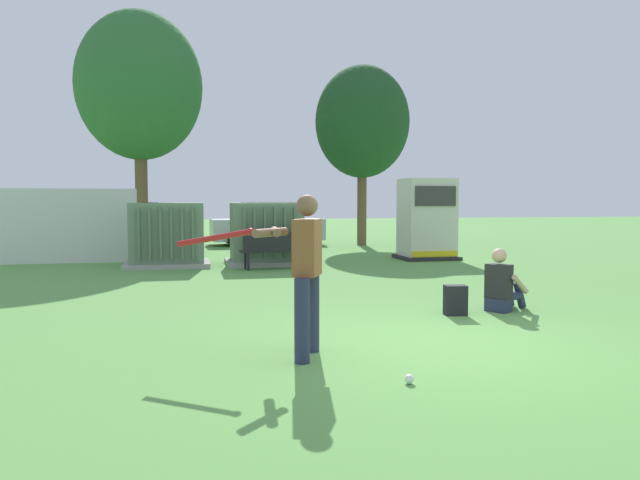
{
  "coord_description": "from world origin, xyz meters",
  "views": [
    {
      "loc": [
        -2.85,
        -6.45,
        1.67
      ],
      "look_at": [
        -0.65,
        3.5,
        1.0
      ],
      "focal_mm": 33.36,
      "sensor_mm": 36.0,
      "label": 1
    }
  ],
  "objects_px": {
    "parked_car_leftmost": "(123,226)",
    "transformer_mid_west": "(266,234)",
    "transformer_west": "(167,236)",
    "generator_enclosure": "(427,220)",
    "park_bench": "(278,247)",
    "seated_spectator": "(502,286)",
    "backpack": "(455,300)",
    "sports_ball": "(409,379)",
    "batter": "(302,266)",
    "parked_car_left_of_center": "(268,225)"
  },
  "relations": [
    {
      "from": "sports_ball",
      "to": "seated_spectator",
      "type": "xyz_separation_m",
      "value": [
        2.69,
        3.12,
        0.33
      ]
    },
    {
      "from": "parked_car_left_of_center",
      "to": "batter",
      "type": "bearing_deg",
      "value": -96.19
    },
    {
      "from": "parked_car_leftmost",
      "to": "park_bench",
      "type": "bearing_deg",
      "value": -61.41
    },
    {
      "from": "sports_ball",
      "to": "seated_spectator",
      "type": "relative_size",
      "value": 0.09
    },
    {
      "from": "batter",
      "to": "seated_spectator",
      "type": "xyz_separation_m",
      "value": [
        3.47,
        1.97,
        -0.6
      ]
    },
    {
      "from": "generator_enclosure",
      "to": "batter",
      "type": "height_order",
      "value": "generator_enclosure"
    },
    {
      "from": "transformer_mid_west",
      "to": "backpack",
      "type": "distance_m",
      "value": 7.79
    },
    {
      "from": "transformer_west",
      "to": "generator_enclosure",
      "type": "bearing_deg",
      "value": 2.79
    },
    {
      "from": "sports_ball",
      "to": "transformer_west",
      "type": "bearing_deg",
      "value": 103.31
    },
    {
      "from": "transformer_mid_west",
      "to": "park_bench",
      "type": "relative_size",
      "value": 1.14
    },
    {
      "from": "sports_ball",
      "to": "parked_car_left_of_center",
      "type": "bearing_deg",
      "value": 86.75
    },
    {
      "from": "sports_ball",
      "to": "backpack",
      "type": "relative_size",
      "value": 0.2
    },
    {
      "from": "backpack",
      "to": "parked_car_leftmost",
      "type": "bearing_deg",
      "value": 112.87
    },
    {
      "from": "generator_enclosure",
      "to": "seated_spectator",
      "type": "distance_m",
      "value": 8.08
    },
    {
      "from": "transformer_mid_west",
      "to": "generator_enclosure",
      "type": "xyz_separation_m",
      "value": [
        4.67,
        0.4,
        0.35
      ]
    },
    {
      "from": "batter",
      "to": "backpack",
      "type": "distance_m",
      "value": 3.28
    },
    {
      "from": "transformer_mid_west",
      "to": "parked_car_left_of_center",
      "type": "height_order",
      "value": "same"
    },
    {
      "from": "transformer_mid_west",
      "to": "park_bench",
      "type": "distance_m",
      "value": 1.21
    },
    {
      "from": "transformer_mid_west",
      "to": "batter",
      "type": "xyz_separation_m",
      "value": [
        -0.81,
        -9.36,
        0.19
      ]
    },
    {
      "from": "sports_ball",
      "to": "seated_spectator",
      "type": "height_order",
      "value": "seated_spectator"
    },
    {
      "from": "parked_car_leftmost",
      "to": "backpack",
      "type": "bearing_deg",
      "value": -67.13
    },
    {
      "from": "generator_enclosure",
      "to": "backpack",
      "type": "relative_size",
      "value": 5.23
    },
    {
      "from": "backpack",
      "to": "parked_car_left_of_center",
      "type": "height_order",
      "value": "parked_car_left_of_center"
    },
    {
      "from": "transformer_mid_west",
      "to": "generator_enclosure",
      "type": "bearing_deg",
      "value": 4.89
    },
    {
      "from": "generator_enclosure",
      "to": "park_bench",
      "type": "xyz_separation_m",
      "value": [
        -4.54,
        -1.57,
        -0.6
      ]
    },
    {
      "from": "transformer_west",
      "to": "seated_spectator",
      "type": "xyz_separation_m",
      "value": [
        5.19,
        -7.44,
        -0.41
      ]
    },
    {
      "from": "backpack",
      "to": "parked_car_leftmost",
      "type": "height_order",
      "value": "parked_car_leftmost"
    },
    {
      "from": "backpack",
      "to": "transformer_west",
      "type": "bearing_deg",
      "value": 119.78
    },
    {
      "from": "generator_enclosure",
      "to": "parked_car_left_of_center",
      "type": "relative_size",
      "value": 0.54
    },
    {
      "from": "transformer_west",
      "to": "seated_spectator",
      "type": "height_order",
      "value": "transformer_west"
    },
    {
      "from": "parked_car_left_of_center",
      "to": "sports_ball",
      "type": "bearing_deg",
      "value": -93.25
    },
    {
      "from": "sports_ball",
      "to": "parked_car_left_of_center",
      "type": "xyz_separation_m",
      "value": [
        1.0,
        17.54,
        0.71
      ]
    },
    {
      "from": "park_bench",
      "to": "sports_ball",
      "type": "height_order",
      "value": "park_bench"
    },
    {
      "from": "transformer_west",
      "to": "parked_car_leftmost",
      "type": "relative_size",
      "value": 0.49
    },
    {
      "from": "parked_car_left_of_center",
      "to": "park_bench",
      "type": "bearing_deg",
      "value": -95.79
    },
    {
      "from": "transformer_west",
      "to": "batter",
      "type": "height_order",
      "value": "batter"
    },
    {
      "from": "transformer_mid_west",
      "to": "seated_spectator",
      "type": "xyz_separation_m",
      "value": [
        2.66,
        -7.39,
        -0.41
      ]
    },
    {
      "from": "batter",
      "to": "parked_car_leftmost",
      "type": "distance_m",
      "value": 16.74
    },
    {
      "from": "transformer_mid_west",
      "to": "generator_enclosure",
      "type": "height_order",
      "value": "generator_enclosure"
    },
    {
      "from": "parked_car_leftmost",
      "to": "parked_car_left_of_center",
      "type": "relative_size",
      "value": 1.0
    },
    {
      "from": "transformer_west",
      "to": "transformer_mid_west",
      "type": "bearing_deg",
      "value": -1.09
    },
    {
      "from": "transformer_west",
      "to": "parked_car_left_of_center",
      "type": "xyz_separation_m",
      "value": [
        3.5,
        6.98,
        -0.04
      ]
    },
    {
      "from": "sports_ball",
      "to": "backpack",
      "type": "height_order",
      "value": "backpack"
    },
    {
      "from": "transformer_west",
      "to": "parked_car_leftmost",
      "type": "height_order",
      "value": "same"
    },
    {
      "from": "parked_car_leftmost",
      "to": "transformer_mid_west",
      "type": "bearing_deg",
      "value": -58.33
    },
    {
      "from": "batter",
      "to": "transformer_mid_west",
      "type": "bearing_deg",
      "value": 85.06
    },
    {
      "from": "generator_enclosure",
      "to": "parked_car_leftmost",
      "type": "distance_m",
      "value": 11.16
    },
    {
      "from": "transformer_west",
      "to": "backpack",
      "type": "distance_m",
      "value": 8.77
    },
    {
      "from": "batter",
      "to": "seated_spectator",
      "type": "bearing_deg",
      "value": 29.59
    },
    {
      "from": "transformer_west",
      "to": "parked_car_leftmost",
      "type": "bearing_deg",
      "value": 104.44
    }
  ]
}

